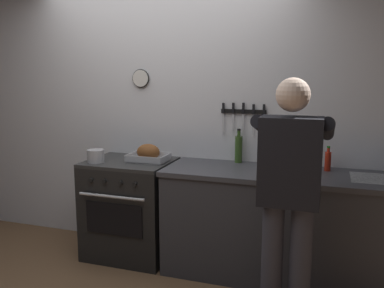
{
  "coord_description": "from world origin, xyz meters",
  "views": [
    {
      "loc": [
        1.48,
        -2.28,
        1.68
      ],
      "look_at": [
        0.43,
        0.85,
        1.11
      ],
      "focal_mm": 38.32,
      "sensor_mm": 36.0,
      "label": 1
    }
  ],
  "objects_px": {
    "roasting_pan": "(148,154)",
    "saucepan": "(96,156)",
    "stove": "(131,208)",
    "bottle_hot_sauce": "(328,161)",
    "person_cook": "(289,190)",
    "bottle_cooking_oil": "(306,157)",
    "bottle_olive_oil": "(239,148)",
    "cutting_board": "(284,175)",
    "bottle_wine_red": "(269,152)"
  },
  "relations": [
    {
      "from": "stove",
      "to": "cutting_board",
      "type": "xyz_separation_m",
      "value": [
        1.39,
        -0.13,
        0.46
      ]
    },
    {
      "from": "person_cook",
      "to": "cutting_board",
      "type": "relative_size",
      "value": 4.61
    },
    {
      "from": "stove",
      "to": "roasting_pan",
      "type": "height_order",
      "value": "roasting_pan"
    },
    {
      "from": "bottle_hot_sauce",
      "to": "cutting_board",
      "type": "bearing_deg",
      "value": -137.14
    },
    {
      "from": "stove",
      "to": "bottle_cooking_oil",
      "type": "xyz_separation_m",
      "value": [
        1.54,
        0.08,
        0.57
      ]
    },
    {
      "from": "bottle_cooking_oil",
      "to": "saucepan",
      "type": "bearing_deg",
      "value": -172.62
    },
    {
      "from": "saucepan",
      "to": "person_cook",
      "type": "bearing_deg",
      "value": -16.81
    },
    {
      "from": "person_cook",
      "to": "bottle_cooking_oil",
      "type": "relative_size",
      "value": 5.71
    },
    {
      "from": "bottle_cooking_oil",
      "to": "person_cook",
      "type": "bearing_deg",
      "value": -94.2
    },
    {
      "from": "roasting_pan",
      "to": "saucepan",
      "type": "distance_m",
      "value": 0.47
    },
    {
      "from": "stove",
      "to": "bottle_olive_oil",
      "type": "xyz_separation_m",
      "value": [
        0.95,
        0.25,
        0.58
      ]
    },
    {
      "from": "roasting_pan",
      "to": "cutting_board",
      "type": "relative_size",
      "value": 0.98
    },
    {
      "from": "roasting_pan",
      "to": "cutting_board",
      "type": "xyz_separation_m",
      "value": [
        1.22,
        -0.16,
        -0.06
      ]
    },
    {
      "from": "bottle_cooking_oil",
      "to": "bottle_olive_oil",
      "type": "bearing_deg",
      "value": 164.07
    },
    {
      "from": "roasting_pan",
      "to": "bottle_hot_sauce",
      "type": "xyz_separation_m",
      "value": [
        1.54,
        0.13,
        0.02
      ]
    },
    {
      "from": "saucepan",
      "to": "bottle_olive_oil",
      "type": "relative_size",
      "value": 0.5
    },
    {
      "from": "saucepan",
      "to": "cutting_board",
      "type": "bearing_deg",
      "value": 0.93
    },
    {
      "from": "cutting_board",
      "to": "bottle_olive_oil",
      "type": "height_order",
      "value": "bottle_olive_oil"
    },
    {
      "from": "roasting_pan",
      "to": "saucepan",
      "type": "relative_size",
      "value": 2.33
    },
    {
      "from": "bottle_cooking_oil",
      "to": "bottle_olive_oil",
      "type": "xyz_separation_m",
      "value": [
        -0.59,
        0.17,
        0.01
      ]
    },
    {
      "from": "bottle_hot_sauce",
      "to": "bottle_cooking_oil",
      "type": "xyz_separation_m",
      "value": [
        -0.17,
        -0.09,
        0.04
      ]
    },
    {
      "from": "roasting_pan",
      "to": "bottle_wine_red",
      "type": "height_order",
      "value": "bottle_wine_red"
    },
    {
      "from": "person_cook",
      "to": "roasting_pan",
      "type": "distance_m",
      "value": 1.49
    },
    {
      "from": "bottle_hot_sauce",
      "to": "bottle_olive_oil",
      "type": "bearing_deg",
      "value": 173.98
    },
    {
      "from": "bottle_olive_oil",
      "to": "bottle_wine_red",
      "type": "bearing_deg",
      "value": -27.98
    },
    {
      "from": "roasting_pan",
      "to": "cutting_board",
      "type": "bearing_deg",
      "value": -7.45
    },
    {
      "from": "stove",
      "to": "bottle_hot_sauce",
      "type": "relative_size",
      "value": 4.42
    },
    {
      "from": "saucepan",
      "to": "bottle_olive_oil",
      "type": "xyz_separation_m",
      "value": [
        1.21,
        0.4,
        0.07
      ]
    },
    {
      "from": "person_cook",
      "to": "stove",
      "type": "bearing_deg",
      "value": 72.91
    },
    {
      "from": "stove",
      "to": "bottle_wine_red",
      "type": "distance_m",
      "value": 1.38
    },
    {
      "from": "roasting_pan",
      "to": "bottle_olive_oil",
      "type": "height_order",
      "value": "bottle_olive_oil"
    },
    {
      "from": "saucepan",
      "to": "bottle_cooking_oil",
      "type": "xyz_separation_m",
      "value": [
        1.79,
        0.23,
        0.06
      ]
    },
    {
      "from": "saucepan",
      "to": "bottle_wine_red",
      "type": "bearing_deg",
      "value": 9.32
    },
    {
      "from": "person_cook",
      "to": "bottle_olive_oil",
      "type": "distance_m",
      "value": 1.07
    },
    {
      "from": "cutting_board",
      "to": "bottle_wine_red",
      "type": "height_order",
      "value": "bottle_wine_red"
    },
    {
      "from": "roasting_pan",
      "to": "person_cook",
      "type": "bearing_deg",
      "value": -28.49
    },
    {
      "from": "stove",
      "to": "saucepan",
      "type": "bearing_deg",
      "value": -148.49
    },
    {
      "from": "person_cook",
      "to": "cutting_board",
      "type": "height_order",
      "value": "person_cook"
    },
    {
      "from": "bottle_olive_oil",
      "to": "bottle_cooking_oil",
      "type": "bearing_deg",
      "value": -15.93
    },
    {
      "from": "roasting_pan",
      "to": "bottle_wine_red",
      "type": "xyz_separation_m",
      "value": [
        1.07,
        0.06,
        0.07
      ]
    },
    {
      "from": "person_cook",
      "to": "bottle_hot_sauce",
      "type": "bearing_deg",
      "value": -7.35
    },
    {
      "from": "stove",
      "to": "bottle_olive_oil",
      "type": "distance_m",
      "value": 1.14
    },
    {
      "from": "cutting_board",
      "to": "bottle_hot_sauce",
      "type": "bearing_deg",
      "value": 42.86
    },
    {
      "from": "cutting_board",
      "to": "bottle_olive_oil",
      "type": "xyz_separation_m",
      "value": [
        -0.44,
        0.37,
        0.12
      ]
    },
    {
      "from": "stove",
      "to": "bottle_hot_sauce",
      "type": "bearing_deg",
      "value": 5.53
    },
    {
      "from": "bottle_wine_red",
      "to": "saucepan",
      "type": "bearing_deg",
      "value": -170.68
    },
    {
      "from": "person_cook",
      "to": "bottle_wine_red",
      "type": "xyz_separation_m",
      "value": [
        -0.24,
        0.77,
        0.09
      ]
    },
    {
      "from": "cutting_board",
      "to": "bottle_olive_oil",
      "type": "relative_size",
      "value": 1.19
    },
    {
      "from": "stove",
      "to": "cutting_board",
      "type": "distance_m",
      "value": 1.47
    },
    {
      "from": "person_cook",
      "to": "bottle_wine_red",
      "type": "distance_m",
      "value": 0.81
    }
  ]
}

